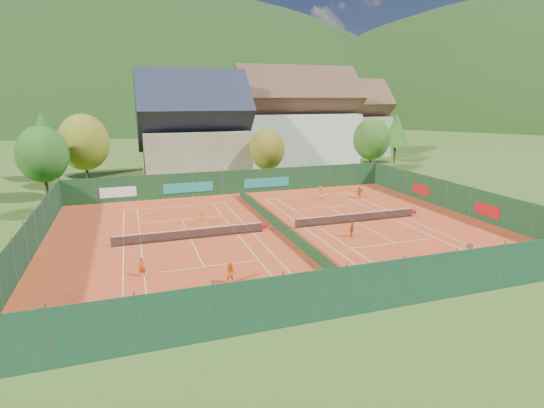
% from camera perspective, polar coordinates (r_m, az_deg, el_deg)
% --- Properties ---
extents(ground, '(600.00, 600.00, 0.00)m').
position_cam_1_polar(ground, '(38.83, 0.94, -3.58)').
color(ground, '#37571B').
rests_on(ground, ground).
extents(clay_pad, '(40.00, 32.00, 0.01)m').
position_cam_1_polar(clay_pad, '(38.82, 0.94, -3.54)').
color(clay_pad, '#BE3E1B').
rests_on(clay_pad, ground).
extents(court_markings_left, '(11.03, 23.83, 0.00)m').
position_cam_1_polar(court_markings_left, '(37.05, -10.84, -4.67)').
color(court_markings_left, white).
rests_on(court_markings_left, ground).
extents(court_markings_right, '(11.03, 23.83, 0.00)m').
position_cam_1_polar(court_markings_right, '(42.07, 11.28, -2.41)').
color(court_markings_right, white).
rests_on(court_markings_right, ground).
extents(tennis_net_left, '(13.30, 0.10, 1.02)m').
position_cam_1_polar(tennis_net_left, '(36.91, -10.64, -3.92)').
color(tennis_net_left, '#59595B').
rests_on(tennis_net_left, ground).
extents(tennis_net_right, '(13.30, 0.10, 1.02)m').
position_cam_1_polar(tennis_net_right, '(42.00, 11.49, -1.74)').
color(tennis_net_right, '#59595B').
rests_on(tennis_net_right, ground).
extents(court_divider, '(0.03, 28.80, 1.00)m').
position_cam_1_polar(court_divider, '(38.67, 0.95, -2.84)').
color(court_divider, '#15391C').
rests_on(court_divider, ground).
extents(fence_north, '(40.00, 0.10, 3.00)m').
position_cam_1_polar(fence_north, '(53.24, -5.28, 2.90)').
color(fence_north, '#153B1C').
rests_on(fence_north, ground).
extents(fence_south, '(40.00, 0.04, 3.00)m').
position_cam_1_polar(fence_south, '(24.80, 13.64, -10.82)').
color(fence_south, '#153C25').
rests_on(fence_south, ground).
extents(fence_west, '(0.04, 32.00, 3.00)m').
position_cam_1_polar(fence_west, '(37.12, -29.64, -3.88)').
color(fence_west, '#13351F').
rests_on(fence_west, ground).
extents(fence_east, '(0.09, 32.00, 3.00)m').
position_cam_1_polar(fence_east, '(48.73, 23.69, 0.72)').
color(fence_east, '#153A1B').
rests_on(fence_east, ground).
extents(chalet, '(16.20, 12.00, 16.00)m').
position_cam_1_polar(chalet, '(65.73, -10.47, 9.41)').
color(chalet, tan).
rests_on(chalet, ground).
extents(hotel_block_a, '(21.60, 11.00, 17.25)m').
position_cam_1_polar(hotel_block_a, '(76.45, 3.29, 10.82)').
color(hotel_block_a, silver).
rests_on(hotel_block_a, ground).
extents(hotel_block_b, '(17.28, 10.00, 15.50)m').
position_cam_1_polar(hotel_block_b, '(89.67, 9.82, 10.64)').
color(hotel_block_b, silver).
rests_on(hotel_block_b, ground).
extents(tree_west_front, '(5.72, 5.72, 8.69)m').
position_cam_1_polar(tree_west_front, '(56.04, -28.49, 5.88)').
color(tree_west_front, '#463019').
rests_on(tree_west_front, ground).
extents(tree_west_mid, '(6.44, 6.44, 9.78)m').
position_cam_1_polar(tree_west_mid, '(61.37, -23.97, 7.59)').
color(tree_west_mid, '#462E19').
rests_on(tree_west_mid, ground).
extents(tree_west_back, '(5.60, 5.60, 10.00)m').
position_cam_1_polar(tree_west_back, '(70.00, -28.41, 8.33)').
color(tree_west_back, '#49341A').
rests_on(tree_west_back, ground).
extents(tree_center, '(5.01, 5.01, 7.60)m').
position_cam_1_polar(tree_center, '(60.17, -0.67, 7.39)').
color(tree_center, '#473019').
rests_on(tree_center, ground).
extents(tree_east_front, '(5.72, 5.72, 8.69)m').
position_cam_1_polar(tree_east_front, '(69.49, 13.23, 8.49)').
color(tree_east_front, '#442B18').
rests_on(tree_east_front, ground).
extents(tree_east_mid, '(5.04, 5.04, 9.00)m').
position_cam_1_polar(tree_east_mid, '(81.57, 16.35, 9.56)').
color(tree_east_mid, '#4A351A').
rests_on(tree_east_mid, ground).
extents(tree_east_back, '(7.15, 7.15, 10.86)m').
position_cam_1_polar(tree_east_back, '(84.27, 8.69, 10.56)').
color(tree_east_back, '#482C19').
rests_on(tree_east_back, ground).
extents(mountain_backdrop, '(820.00, 530.00, 242.00)m').
position_cam_1_polar(mountain_backdrop, '(276.26, -9.77, 3.22)').
color(mountain_backdrop, black).
rests_on(mountain_backdrop, ground).
extents(ball_hopper, '(0.34, 0.34, 0.80)m').
position_cam_1_polar(ball_hopper, '(36.51, 25.07, -5.18)').
color(ball_hopper, slate).
rests_on(ball_hopper, ground).
extents(loose_ball_0, '(0.07, 0.07, 0.07)m').
position_cam_1_polar(loose_ball_0, '(32.86, -7.29, -6.96)').
color(loose_ball_0, '#CCD833').
rests_on(loose_ball_0, ground).
extents(loose_ball_1, '(0.07, 0.07, 0.07)m').
position_cam_1_polar(loose_ball_1, '(31.50, 12.21, -8.13)').
color(loose_ball_1, '#CCD833').
rests_on(loose_ball_1, ground).
extents(loose_ball_2, '(0.07, 0.07, 0.07)m').
position_cam_1_polar(loose_ball_2, '(44.29, -1.82, -1.26)').
color(loose_ball_2, '#CCD833').
rests_on(loose_ball_2, ground).
extents(loose_ball_3, '(0.07, 0.07, 0.07)m').
position_cam_1_polar(loose_ball_3, '(44.21, -7.29, -1.40)').
color(loose_ball_3, '#CCD833').
rests_on(loose_ball_3, ground).
extents(player_left_near, '(0.55, 0.41, 1.36)m').
position_cam_1_polar(player_left_near, '(30.23, -17.07, -8.10)').
color(player_left_near, '#CE4212').
rests_on(player_left_near, ground).
extents(player_left_mid, '(0.85, 0.74, 1.50)m').
position_cam_1_polar(player_left_mid, '(27.95, -5.57, -9.22)').
color(player_left_mid, orange).
rests_on(player_left_mid, ground).
extents(player_left_far, '(0.86, 0.50, 1.31)m').
position_cam_1_polar(player_left_far, '(40.89, -9.43, -1.86)').
color(player_left_far, orange).
rests_on(player_left_far, ground).
extents(player_right_near, '(0.81, 0.77, 1.35)m').
position_cam_1_polar(player_right_near, '(37.42, 10.67, -3.40)').
color(player_right_near, '#CA5B11').
rests_on(player_right_near, ground).
extents(player_right_far_a, '(0.80, 0.60, 1.48)m').
position_cam_1_polar(player_right_far_a, '(50.96, 6.56, 1.52)').
color(player_right_far_a, orange).
rests_on(player_right_far_a, ground).
extents(player_right_far_b, '(1.45, 0.65, 1.51)m').
position_cam_1_polar(player_right_far_b, '(51.99, 11.66, 1.59)').
color(player_right_far_b, orange).
rests_on(player_right_far_b, ground).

